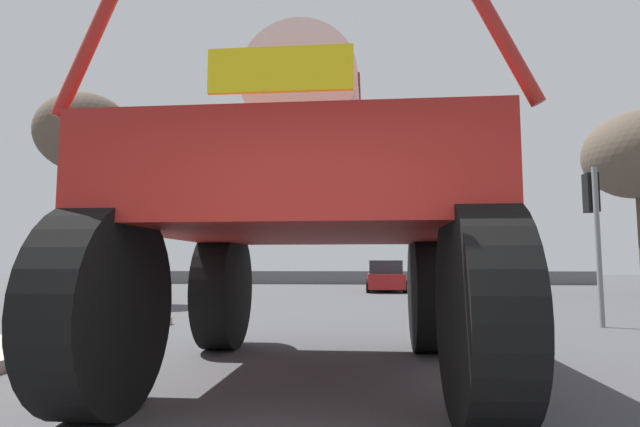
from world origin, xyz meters
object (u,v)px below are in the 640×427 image
(oversize_sprayer, at_px, (311,212))
(traffic_signal_near_right, at_px, (593,211))
(traffic_signal_near_left, at_px, (100,217))
(bare_tree_right, at_px, (637,155))
(sedan_ahead, at_px, (385,277))
(traffic_signal_far_left, at_px, (411,243))
(bare_tree_left, at_px, (84,135))

(oversize_sprayer, relative_size, traffic_signal_near_right, 1.63)
(traffic_signal_near_left, relative_size, bare_tree_right, 0.43)
(sedan_ahead, bearing_deg, traffic_signal_far_left, -31.03)
(sedan_ahead, distance_m, bare_tree_right, 12.05)
(bare_tree_left, bearing_deg, traffic_signal_near_right, -18.76)
(sedan_ahead, bearing_deg, bare_tree_right, -110.17)
(traffic_signal_far_left, bearing_deg, traffic_signal_near_right, -81.42)
(traffic_signal_near_right, xyz_separation_m, bare_tree_right, (6.28, 10.80, 3.38))
(traffic_signal_near_right, bearing_deg, traffic_signal_near_left, 180.00)
(sedan_ahead, relative_size, bare_tree_left, 0.58)
(sedan_ahead, xyz_separation_m, traffic_signal_near_right, (4.03, -14.42, 1.71))
(sedan_ahead, distance_m, traffic_signal_near_left, 16.10)
(sedan_ahead, relative_size, traffic_signal_near_left, 1.26)
(sedan_ahead, relative_size, traffic_signal_near_right, 1.24)
(traffic_signal_far_left, xyz_separation_m, bare_tree_left, (-11.79, -12.08, 3.16))
(traffic_signal_near_left, xyz_separation_m, traffic_signal_near_right, (10.99, -0.00, 0.04))
(oversize_sprayer, relative_size, bare_tree_right, 0.71)
(bare_tree_left, bearing_deg, sedan_ahead, 42.78)
(sedan_ahead, distance_m, traffic_signal_near_right, 15.07)
(sedan_ahead, distance_m, bare_tree_left, 14.90)
(traffic_signal_near_left, bearing_deg, oversize_sprayer, -44.36)
(traffic_signal_near_right, height_order, bare_tree_right, bare_tree_right)
(bare_tree_right, bearing_deg, bare_tree_left, -163.96)
(bare_tree_left, xyz_separation_m, bare_tree_right, (20.63, 5.93, 0.14))
(oversize_sprayer, height_order, sedan_ahead, oversize_sprayer)
(traffic_signal_near_right, bearing_deg, oversize_sprayer, -134.63)
(sedan_ahead, relative_size, bare_tree_right, 0.54)
(traffic_signal_near_right, bearing_deg, traffic_signal_far_left, 98.58)
(sedan_ahead, height_order, traffic_signal_far_left, traffic_signal_far_left)
(bare_tree_right, bearing_deg, traffic_signal_far_left, 145.15)
(traffic_signal_near_left, bearing_deg, bare_tree_right, 32.02)
(traffic_signal_far_left, xyz_separation_m, bare_tree_right, (8.84, -6.15, 3.30))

